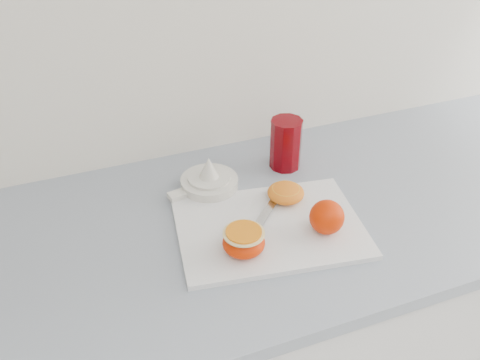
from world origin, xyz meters
The scene contains 8 objects.
counter centered at (0.18, 1.70, 0.45)m, with size 2.33×0.64×0.89m.
cutting_board centered at (0.17, 1.65, 0.90)m, with size 0.37×0.27×0.01m, color silver.
whole_orange centered at (0.27, 1.59, 0.94)m, with size 0.07×0.07×0.07m.
half_orange centered at (0.09, 1.59, 0.93)m, with size 0.08×0.08×0.05m.
squeezed_shell centered at (0.24, 1.72, 0.92)m, with size 0.08×0.08×0.03m.
paring_knife centered at (0.12, 1.63, 0.91)m, with size 0.15×0.15×0.01m.
citrus_juicer centered at (0.10, 1.82, 0.91)m, with size 0.16×0.13×0.09m.
red_tumbler centered at (0.30, 1.85, 0.95)m, with size 0.08×0.08×0.12m.
Camera 1 is at (-0.19, 0.88, 1.59)m, focal length 40.00 mm.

